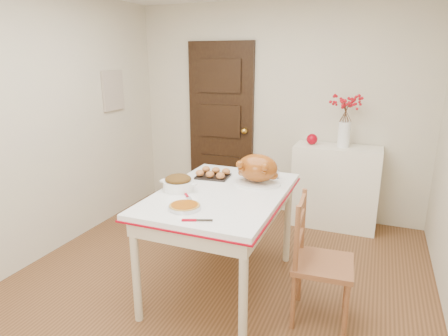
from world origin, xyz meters
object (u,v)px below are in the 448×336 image
at_px(kitchen_table, 222,240).
at_px(turkey_platter, 257,169).
at_px(sideboard, 335,187).
at_px(chair_oak, 323,261).
at_px(pumpkin_pie, 185,206).

distance_m(kitchen_table, turkey_platter, 0.65).
height_order(sideboard, turkey_platter, turkey_platter).
bearing_deg(kitchen_table, sideboard, 66.44).
relative_size(kitchen_table, chair_oak, 1.51).
distance_m(sideboard, pumpkin_pie, 2.26).
height_order(sideboard, pumpkin_pie, sideboard).
relative_size(sideboard, pumpkin_pie, 4.17).
xyz_separation_m(turkey_platter, pumpkin_pie, (-0.30, -0.72, -0.10)).
xyz_separation_m(sideboard, chair_oak, (0.11, -1.75, 0.00)).
relative_size(sideboard, kitchen_table, 0.66).
height_order(kitchen_table, turkey_platter, turkey_platter).
distance_m(sideboard, turkey_platter, 1.53).
relative_size(kitchen_table, turkey_platter, 3.58).
bearing_deg(turkey_platter, chair_oak, -46.36).
height_order(chair_oak, turkey_platter, turkey_platter).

